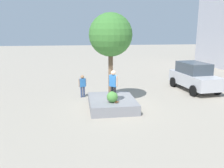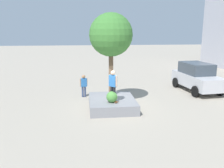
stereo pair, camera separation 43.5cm
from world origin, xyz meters
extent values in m
plane|color=#9E9384|center=(0.00, 0.00, 0.00)|extent=(120.00, 120.00, 0.00)
cube|color=gray|center=(0.11, -0.21, 0.29)|extent=(3.35, 2.73, 0.58)
cylinder|color=brown|center=(-0.53, -0.20, 2.11)|extent=(0.28, 0.28, 3.05)
sphere|color=#3D7A33|center=(-0.53, -0.20, 4.34)|extent=(2.60, 2.60, 2.60)
sphere|color=#4C8C3D|center=(0.86, -0.30, 0.90)|extent=(0.63, 0.63, 0.63)
cube|color=brown|center=(0.76, -0.22, 0.65)|extent=(0.80, 0.57, 0.02)
sphere|color=beige|center=(0.94, -0.03, 0.61)|extent=(0.06, 0.06, 0.06)
sphere|color=beige|center=(1.02, -0.17, 0.61)|extent=(0.06, 0.06, 0.06)
sphere|color=beige|center=(0.49, -0.27, 0.61)|extent=(0.06, 0.06, 0.06)
sphere|color=beige|center=(0.58, -0.42, 0.61)|extent=(0.06, 0.06, 0.06)
cylinder|color=black|center=(0.69, -0.29, 1.07)|extent=(0.15, 0.15, 0.83)
cylinder|color=black|center=(0.83, -0.16, 1.07)|extent=(0.15, 0.15, 0.83)
cube|color=#2D6BB2|center=(0.76, -0.22, 1.81)|extent=(0.48, 0.46, 0.65)
cylinder|color=#D8AD8C|center=(0.58, -0.39, 1.83)|extent=(0.10, 0.10, 0.62)
cylinder|color=#D8AD8C|center=(0.94, -0.06, 1.83)|extent=(0.10, 0.10, 0.62)
sphere|color=#D8AD8C|center=(0.76, -0.22, 2.28)|extent=(0.27, 0.27, 0.27)
cube|color=#B7B7BC|center=(-3.16, 6.73, 0.86)|extent=(4.82, 2.39, 0.93)
cube|color=#38424C|center=(-3.40, 6.71, 1.75)|extent=(2.76, 1.96, 0.84)
cylinder|color=black|center=(-1.77, 7.85, 0.40)|extent=(0.81, 0.31, 0.79)
cylinder|color=black|center=(-1.59, 5.90, 0.40)|extent=(0.81, 0.31, 0.79)
cylinder|color=black|center=(-4.74, 7.57, 0.40)|extent=(0.81, 0.31, 0.79)
cylinder|color=black|center=(-4.56, 5.62, 0.40)|extent=(0.81, 0.31, 0.79)
cylinder|color=navy|center=(-2.47, -1.99, 0.37)|extent=(0.14, 0.14, 0.75)
cylinder|color=navy|center=(-2.52, -1.82, 0.37)|extent=(0.14, 0.14, 0.75)
cube|color=#2D6BB2|center=(-2.49, -1.90, 1.04)|extent=(0.29, 0.46, 0.59)
cylinder|color=#9E7251|center=(-2.43, -2.12, 1.06)|extent=(0.09, 0.09, 0.55)
cylinder|color=#9E7251|center=(-2.56, -1.69, 1.06)|extent=(0.09, 0.09, 0.55)
sphere|color=#9E7251|center=(-2.49, -1.90, 1.46)|extent=(0.24, 0.24, 0.24)
camera|label=1|loc=(13.66, -2.18, 4.63)|focal=37.93mm
camera|label=2|loc=(13.72, -1.75, 4.63)|focal=37.93mm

